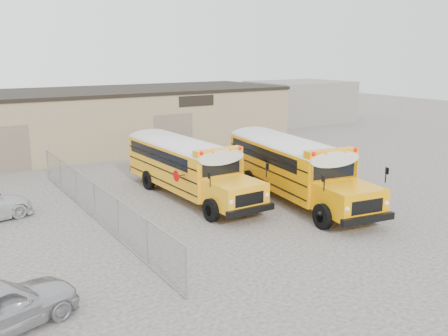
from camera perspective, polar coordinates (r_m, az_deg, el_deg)
ground at (r=23.73m, az=1.81°, el=-5.44°), size 120.00×120.00×0.00m
warehouse at (r=40.98m, az=-13.97°, el=5.47°), size 30.20×10.20×4.67m
chainlink_fence at (r=23.59m, az=-14.59°, el=-3.68°), size 0.07×18.07×1.81m
distant_building_right at (r=56.44m, az=8.62°, el=7.53°), size 10.00×8.00×4.40m
school_bus_left at (r=32.29m, az=-9.90°, el=2.65°), size 3.27×10.65×3.10m
school_bus_right at (r=32.03m, az=1.57°, el=2.91°), size 4.20×11.35×3.24m
tarp_bundle at (r=23.86m, az=2.12°, el=-3.15°), size 1.24×1.24×1.70m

